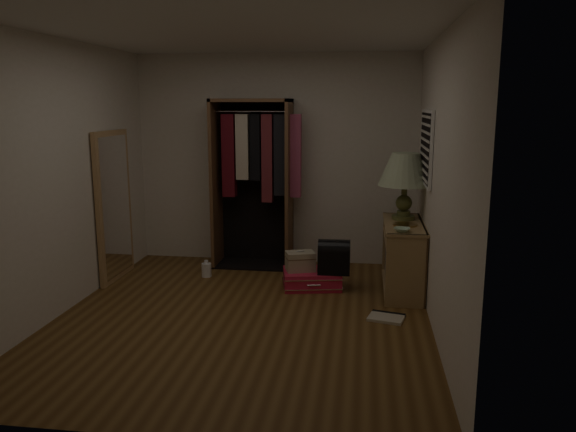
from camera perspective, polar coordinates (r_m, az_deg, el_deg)
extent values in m
plane|color=brown|center=(5.43, -4.59, -10.19)|extent=(4.00, 4.00, 0.00)
cube|color=silver|center=(7.05, -1.25, 5.72)|extent=(3.50, 0.02, 2.60)
cube|color=silver|center=(3.21, -12.63, -1.36)|extent=(3.50, 0.02, 2.60)
cube|color=silver|center=(5.02, 15.10, 3.04)|extent=(0.02, 4.00, 2.60)
cube|color=silver|center=(5.75, -22.14, 3.60)|extent=(0.02, 4.00, 2.60)
cube|color=white|center=(5.09, -5.07, 18.17)|extent=(3.50, 4.00, 0.01)
cube|color=white|center=(5.98, 13.87, 6.79)|extent=(0.03, 0.96, 0.76)
cube|color=black|center=(5.98, 13.86, 6.79)|extent=(0.03, 0.90, 0.70)
cube|color=white|center=(6.01, 13.56, 3.84)|extent=(0.01, 0.88, 0.02)
cube|color=white|center=(6.00, 13.59, 4.57)|extent=(0.01, 0.88, 0.02)
cube|color=white|center=(5.99, 13.63, 5.31)|extent=(0.01, 0.88, 0.02)
cube|color=white|center=(5.98, 13.66, 6.05)|extent=(0.01, 0.88, 0.02)
cube|color=white|center=(5.98, 13.70, 6.79)|extent=(0.01, 0.88, 0.02)
cube|color=white|center=(5.97, 13.73, 7.54)|extent=(0.01, 0.88, 0.02)
cube|color=white|center=(5.97, 13.77, 8.28)|extent=(0.01, 0.88, 0.02)
cube|color=white|center=(5.96, 13.80, 9.03)|extent=(0.01, 0.88, 0.02)
cube|color=white|center=(5.96, 13.84, 9.77)|extent=(0.01, 0.88, 0.02)
cube|color=#A07D4D|center=(5.65, 11.92, -5.53)|extent=(0.40, 0.03, 0.75)
cube|color=#A07D4D|center=(6.68, 11.31, -2.89)|extent=(0.40, 0.03, 0.75)
cube|color=#A07D4D|center=(6.25, 11.48, -6.88)|extent=(0.40, 1.04, 0.03)
cube|color=#A07D4D|center=(6.11, 11.66, -2.34)|extent=(0.40, 1.04, 0.03)
cube|color=#A07D4D|center=(6.08, 11.73, -0.82)|extent=(0.42, 1.12, 0.03)
cube|color=brown|center=(6.18, 13.35, -4.14)|extent=(0.02, 1.10, 0.75)
cube|color=#A07D4D|center=(6.42, 11.42, -0.99)|extent=(0.36, 0.38, 0.13)
cube|color=gray|center=(5.74, 11.18, -6.70)|extent=(0.21, 0.03, 0.32)
cube|color=#4C3833|center=(5.79, 10.93, -6.73)|extent=(0.17, 0.04, 0.28)
cube|color=#B7AD99|center=(5.84, 11.06, -6.73)|extent=(0.20, 0.03, 0.25)
cube|color=brown|center=(5.88, 10.98, -6.31)|extent=(0.19, 0.05, 0.31)
cube|color=#3F4C59|center=(5.93, 11.06, -6.20)|extent=(0.21, 0.03, 0.30)
cube|color=gray|center=(5.98, 10.83, -6.42)|extent=(0.17, 0.04, 0.22)
cube|color=#59594C|center=(6.02, 10.96, -5.95)|extent=(0.20, 0.03, 0.29)
cube|color=#B2724C|center=(6.06, 10.88, -5.89)|extent=(0.18, 0.04, 0.28)
cube|color=beige|center=(6.11, 10.92, -6.01)|extent=(0.20, 0.03, 0.23)
cube|color=#332D38|center=(6.15, 10.87, -5.79)|extent=(0.19, 0.03, 0.25)
cube|color=gray|center=(6.18, 10.69, -5.41)|extent=(0.15, 0.04, 0.31)
cube|color=#4C3833|center=(6.23, 10.78, -5.56)|extent=(0.18, 0.03, 0.25)
cube|color=#B7AD99|center=(6.27, 10.89, -5.51)|extent=(0.21, 0.03, 0.24)
cube|color=brown|center=(6.31, 10.86, -5.31)|extent=(0.21, 0.04, 0.26)
cube|color=#3F4C59|center=(6.35, 10.83, -5.16)|extent=(0.20, 0.03, 0.27)
cube|color=gray|center=(6.40, 10.76, -5.17)|extent=(0.19, 0.04, 0.24)
cube|color=#59594C|center=(6.43, 10.82, -4.81)|extent=(0.21, 0.04, 0.30)
cube|color=#B2724C|center=(6.48, 10.70, -4.93)|extent=(0.19, 0.04, 0.24)
cube|color=beige|center=(6.53, 10.55, -4.55)|extent=(0.16, 0.04, 0.30)
cube|color=#332D38|center=(6.57, 10.56, -4.48)|extent=(0.16, 0.03, 0.29)
cube|color=gray|center=(6.62, 10.72, -4.32)|extent=(0.20, 0.05, 0.30)
cube|color=brown|center=(6.98, -7.31, 3.30)|extent=(0.04, 0.50, 2.05)
cube|color=brown|center=(6.80, 0.12, 3.18)|extent=(0.04, 0.50, 2.05)
cube|color=brown|center=(6.81, -3.75, 11.65)|extent=(0.95, 0.50, 0.04)
cube|color=black|center=(7.11, -3.27, 3.51)|extent=(0.95, 0.02, 2.05)
cube|color=black|center=(7.09, -3.54, -4.90)|extent=(0.95, 0.50, 0.02)
cylinder|color=white|center=(6.81, -3.74, 10.55)|extent=(0.87, 0.02, 0.02)
cube|color=#590F19|center=(6.88, -6.00, 6.12)|extent=(0.15, 0.15, 1.00)
cube|color=beige|center=(6.83, -4.61, 7.01)|extent=(0.15, 0.14, 0.78)
cube|color=black|center=(6.80, -3.32, 6.97)|extent=(0.12, 0.11, 0.79)
cube|color=maroon|center=(6.78, -2.10, 5.86)|extent=(0.13, 0.12, 1.05)
cube|color=black|center=(6.75, -0.73, 6.20)|extent=(0.16, 0.12, 0.97)
cube|color=#BF4C72|center=(6.73, 0.71, 6.11)|extent=(0.15, 0.10, 0.99)
cube|color=tan|center=(6.67, -17.27, 0.97)|extent=(0.05, 0.80, 1.70)
cube|color=white|center=(6.65, -17.05, 0.97)|extent=(0.01, 0.68, 1.58)
cube|color=red|center=(6.22, 2.44, -6.39)|extent=(0.69, 0.55, 0.19)
cube|color=white|center=(6.24, 2.43, -6.85)|extent=(0.71, 0.57, 0.01)
cube|color=white|center=(6.21, 2.44, -5.93)|extent=(0.71, 0.57, 0.01)
cylinder|color=white|center=(6.01, 2.65, -7.05)|extent=(0.14, 0.04, 0.02)
cube|color=tan|center=(6.16, 1.25, -4.62)|extent=(0.36, 0.29, 0.21)
cube|color=brown|center=(6.15, 1.26, -4.23)|extent=(0.36, 0.30, 0.01)
cylinder|color=white|center=(6.13, 1.26, -3.60)|extent=(0.09, 0.04, 0.01)
cube|color=black|center=(6.08, 4.69, -4.61)|extent=(0.34, 0.23, 0.26)
cylinder|color=black|center=(6.05, 4.71, -3.42)|extent=(0.34, 0.23, 0.22)
cylinder|color=#50572A|center=(6.26, 11.63, -0.13)|extent=(0.29, 0.29, 0.04)
cylinder|color=#50572A|center=(6.26, 11.64, 0.29)|extent=(0.17, 0.17, 0.05)
sphere|color=#50572A|center=(6.24, 11.68, 1.32)|extent=(0.21, 0.21, 0.18)
cylinder|color=#50572A|center=(6.21, 11.74, 2.59)|extent=(0.07, 0.07, 0.10)
cone|color=beige|center=(6.18, 11.82, 4.67)|extent=(0.68, 0.68, 0.35)
cone|color=beige|center=(6.18, 11.82, 4.67)|extent=(0.61, 0.61, 0.33)
cylinder|color=#A98041|center=(5.95, 11.81, -0.87)|extent=(0.31, 0.31, 0.01)
imported|color=#B1D3B0|center=(5.65, 11.51, -1.38)|extent=(0.18, 0.18, 0.04)
cylinder|color=white|center=(6.66, -8.28, -5.44)|extent=(0.12, 0.12, 0.16)
cylinder|color=white|center=(6.63, -8.31, -4.62)|extent=(0.05, 0.05, 0.04)
cube|color=beige|center=(5.45, 9.96, -10.12)|extent=(0.37, 0.33, 0.03)
cube|color=black|center=(5.55, 10.19, -9.74)|extent=(0.32, 0.12, 0.03)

